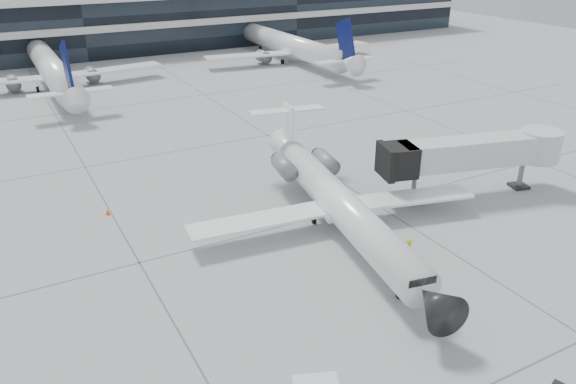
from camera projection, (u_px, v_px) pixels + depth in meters
ground at (268, 230)px, 43.21m from camera, size 220.00×220.00×0.00m
terminal at (74, 25)px, 106.54m from camera, size 170.00×22.00×10.00m
bg_jet_center at (55, 87)px, 83.61m from camera, size 32.00×40.00×9.60m
bg_jet_right at (290, 61)px, 100.98m from camera, size 32.00×40.00×9.60m
regional_jet at (337, 201)px, 42.68m from camera, size 23.04×28.74×6.66m
jet_bridge at (480, 152)px, 47.85m from camera, size 16.17×6.73×5.24m
ramp_worker at (408, 252)px, 38.29m from camera, size 0.87×0.83×2.00m
traffic_cone at (108, 212)px, 45.45m from camera, size 0.42×0.42×0.52m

